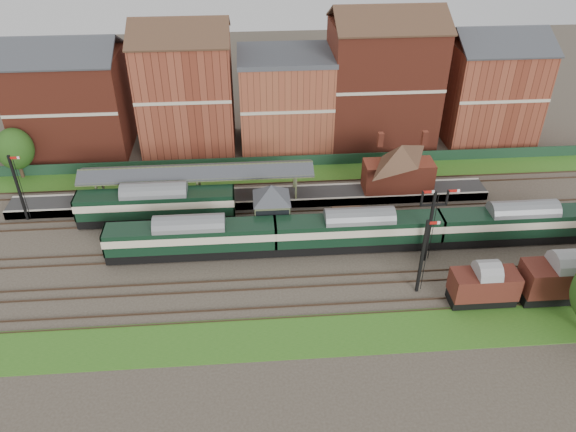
{
  "coord_description": "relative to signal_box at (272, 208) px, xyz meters",
  "views": [
    {
      "loc": [
        -5.04,
        -45.68,
        35.12
      ],
      "look_at": [
        -1.39,
        2.0,
        3.0
      ],
      "focal_mm": 35.0,
      "sensor_mm": 36.0,
      "label": 1
    }
  ],
  "objects": [
    {
      "name": "platform_railcar",
      "position": [
        -12.43,
        3.25,
        -0.89
      ],
      "size": [
        17.02,
        2.68,
        3.92
      ],
      "color": "black",
      "rests_on": "ground"
    },
    {
      "name": "semaphore_bracket",
      "position": [
        15.04,
        -5.75,
        1.44
      ],
      "size": [
        3.6,
        0.25,
        8.18
      ],
      "color": "black",
      "rests_on": "ground"
    },
    {
      "name": "canopy",
      "position": [
        -8.0,
        6.5,
        1.39
      ],
      "size": [
        26.0,
        3.89,
        4.08
      ],
      "color": "#4B5535",
      "rests_on": "platform"
    },
    {
      "name": "platform",
      "position": [
        -2.0,
        6.5,
        -2.69
      ],
      "size": [
        55.0,
        3.4,
        1.0
      ],
      "primitive_type": "cube",
      "color": "#2D2D2D",
      "rests_on": "ground"
    },
    {
      "name": "grass_front",
      "position": [
        3.0,
        -15.25,
        -3.16
      ],
      "size": [
        90.0,
        5.0,
        0.06
      ],
      "primitive_type": "cube",
      "color": "#2D6619",
      "rests_on": "ground"
    },
    {
      "name": "tree_back",
      "position": [
        -30.48,
        14.43,
        0.77
      ],
      "size": [
        4.49,
        4.49,
        6.56
      ],
      "color": "#382619",
      "rests_on": "ground"
    },
    {
      "name": "station_building",
      "position": [
        15.0,
        6.5,
        0.76
      ],
      "size": [
        8.1,
        8.1,
        5.9
      ],
      "color": "maroon",
      "rests_on": "platform"
    },
    {
      "name": "signal_box",
      "position": [
        0.0,
        0.0,
        0.0
      ],
      "size": [
        5.4,
        5.4,
        6.0
      ],
      "color": "#607654",
      "rests_on": "ground"
    },
    {
      "name": "ground",
      "position": [
        3.0,
        -3.25,
        -3.19
      ],
      "size": [
        160.0,
        160.0,
        0.0
      ],
      "primitive_type": "plane",
      "color": "#473D33",
      "rests_on": "ground"
    },
    {
      "name": "dmu_train",
      "position": [
        8.61,
        -3.25,
        -0.91
      ],
      "size": [
        50.6,
        2.66,
        3.89
      ],
      "color": "black",
      "rests_on": "ground"
    },
    {
      "name": "goods_van_b",
      "position": [
        25.29,
        -12.25,
        -0.87
      ],
      "size": [
        6.77,
        2.93,
        4.11
      ],
      "color": "black",
      "rests_on": "ground"
    },
    {
      "name": "semaphore_siding",
      "position": [
        13.02,
        -10.25,
        0.96
      ],
      "size": [
        1.23,
        0.25,
        8.0
      ],
      "color": "black",
      "rests_on": "ground"
    },
    {
      "name": "brick_hut",
      "position": [
        8.0,
        0.0,
        -2.0
      ],
      "size": [
        3.2,
        2.64,
        2.94
      ],
      "color": "maroon",
      "rests_on": "ground"
    },
    {
      "name": "town_backdrop",
      "position": [
        2.82,
        21.75,
        3.81
      ],
      "size": [
        69.0,
        10.0,
        16.0
      ],
      "color": "maroon",
      "rests_on": "ground"
    },
    {
      "name": "goods_van_a",
      "position": [
        18.34,
        -12.25,
        -1.16
      ],
      "size": [
        5.86,
        2.54,
        3.56
      ],
      "color": "black",
      "rests_on": "ground"
    },
    {
      "name": "semaphore_platform_end",
      "position": [
        -26.98,
        4.75,
        0.96
      ],
      "size": [
        1.23,
        0.25,
        8.0
      ],
      "color": "black",
      "rests_on": "ground"
    },
    {
      "name": "grass_back",
      "position": [
        3.0,
        12.75,
        -3.16
      ],
      "size": [
        90.0,
        4.5,
        0.06
      ],
      "primitive_type": "cube",
      "color": "#2D6619",
      "rests_on": "ground"
    },
    {
      "name": "fence",
      "position": [
        3.0,
        14.75,
        -2.44
      ],
      "size": [
        90.0,
        0.12,
        1.5
      ],
      "primitive_type": "cube",
      "color": "#193823",
      "rests_on": "ground"
    }
  ]
}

